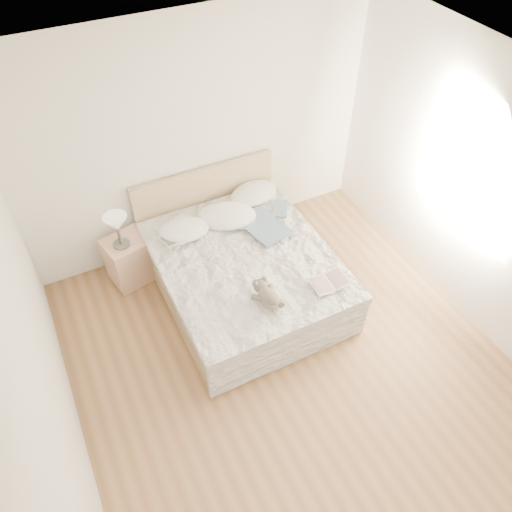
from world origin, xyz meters
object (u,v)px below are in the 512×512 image
object	(u,v)px
photo_book	(175,239)
table_lamp	(117,225)
childrens_book	(329,282)
teddy_bear	(269,301)
bed	(242,271)
nightstand	(129,260)

from	to	relation	value
photo_book	table_lamp	bearing A→B (deg)	138.85
photo_book	childrens_book	xyz separation A→B (m)	(1.13, -1.24, 0.00)
childrens_book	teddy_bear	world-z (taller)	teddy_bear
bed	photo_book	size ratio (longest dim) A/B	7.32
bed	teddy_bear	world-z (taller)	bed
childrens_book	nightstand	bearing A→B (deg)	138.41
childrens_book	teddy_bear	size ratio (longest dim) A/B	1.20
photo_book	teddy_bear	world-z (taller)	teddy_bear
bed	photo_book	world-z (taller)	bed
nightstand	table_lamp	world-z (taller)	table_lamp
bed	table_lamp	xyz separation A→B (m)	(-1.09, 0.70, 0.54)
bed	childrens_book	xyz separation A→B (m)	(0.56, -0.79, 0.32)
table_lamp	nightstand	bearing A→B (deg)	41.10
photo_book	childrens_book	world-z (taller)	childrens_book
table_lamp	bed	bearing A→B (deg)	-32.94
table_lamp	childrens_book	bearing A→B (deg)	-42.15
childrens_book	table_lamp	bearing A→B (deg)	139.76
nightstand	table_lamp	xyz separation A→B (m)	(-0.04, -0.03, 0.56)
nightstand	childrens_book	world-z (taller)	childrens_book
table_lamp	photo_book	distance (m)	0.62
childrens_book	teddy_bear	bearing A→B (deg)	178.71
nightstand	teddy_bear	bearing A→B (deg)	-56.99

